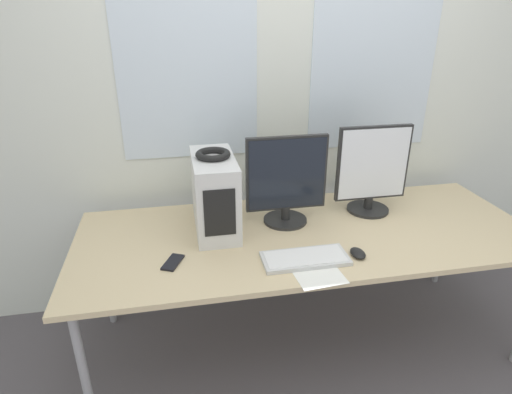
{
  "coord_description": "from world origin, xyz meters",
  "views": [
    {
      "loc": [
        -0.65,
        -1.43,
        1.81
      ],
      "look_at": [
        -0.28,
        0.47,
        0.95
      ],
      "focal_mm": 30.0,
      "sensor_mm": 36.0,
      "label": 1
    }
  ],
  "objects_px": {
    "pc_tower": "(215,194)",
    "monitor_main": "(286,181)",
    "cell_phone": "(173,262)",
    "headphones": "(213,154)",
    "keyboard": "(305,258)",
    "mouse": "(358,253)",
    "monitor_right_near": "(372,171)"
  },
  "relations": [
    {
      "from": "cell_phone",
      "to": "headphones",
      "type": "bearing_deg",
      "value": 77.89
    },
    {
      "from": "cell_phone",
      "to": "keyboard",
      "type": "bearing_deg",
      "value": 16.06
    },
    {
      "from": "pc_tower",
      "to": "headphones",
      "type": "relative_size",
      "value": 2.64
    },
    {
      "from": "headphones",
      "to": "monitor_right_near",
      "type": "height_order",
      "value": "monitor_right_near"
    },
    {
      "from": "mouse",
      "to": "headphones",
      "type": "bearing_deg",
      "value": 146.86
    },
    {
      "from": "pc_tower",
      "to": "headphones",
      "type": "xyz_separation_m",
      "value": [
        -0.0,
        0.0,
        0.22
      ]
    },
    {
      "from": "monitor_main",
      "to": "keyboard",
      "type": "relative_size",
      "value": 1.2
    },
    {
      "from": "monitor_right_near",
      "to": "cell_phone",
      "type": "height_order",
      "value": "monitor_right_near"
    },
    {
      "from": "keyboard",
      "to": "headphones",
      "type": "bearing_deg",
      "value": 132.67
    },
    {
      "from": "keyboard",
      "to": "mouse",
      "type": "xyz_separation_m",
      "value": [
        0.26,
        -0.01,
        0.0
      ]
    },
    {
      "from": "mouse",
      "to": "monitor_main",
      "type": "bearing_deg",
      "value": 120.95
    },
    {
      "from": "headphones",
      "to": "monitor_main",
      "type": "height_order",
      "value": "monitor_main"
    },
    {
      "from": "monitor_right_near",
      "to": "headphones",
      "type": "bearing_deg",
      "value": -177.17
    },
    {
      "from": "keyboard",
      "to": "cell_phone",
      "type": "bearing_deg",
      "value": 171.21
    },
    {
      "from": "mouse",
      "to": "cell_phone",
      "type": "relative_size",
      "value": 0.7
    },
    {
      "from": "pc_tower",
      "to": "monitor_right_near",
      "type": "bearing_deg",
      "value": 2.88
    },
    {
      "from": "pc_tower",
      "to": "cell_phone",
      "type": "xyz_separation_m",
      "value": [
        -0.23,
        -0.31,
        -0.19
      ]
    },
    {
      "from": "keyboard",
      "to": "mouse",
      "type": "distance_m",
      "value": 0.26
    },
    {
      "from": "pc_tower",
      "to": "mouse",
      "type": "distance_m",
      "value": 0.78
    },
    {
      "from": "pc_tower",
      "to": "monitor_main",
      "type": "relative_size",
      "value": 0.95
    },
    {
      "from": "monitor_right_near",
      "to": "cell_phone",
      "type": "distance_m",
      "value": 1.2
    },
    {
      "from": "headphones",
      "to": "mouse",
      "type": "bearing_deg",
      "value": -33.14
    },
    {
      "from": "monitor_right_near",
      "to": "pc_tower",
      "type": "bearing_deg",
      "value": -177.12
    },
    {
      "from": "monitor_right_near",
      "to": "mouse",
      "type": "bearing_deg",
      "value": -119.59
    },
    {
      "from": "pc_tower",
      "to": "headphones",
      "type": "bearing_deg",
      "value": 90.0
    },
    {
      "from": "pc_tower",
      "to": "monitor_right_near",
      "type": "xyz_separation_m",
      "value": [
        0.89,
        0.04,
        0.05
      ]
    },
    {
      "from": "monitor_main",
      "to": "cell_phone",
      "type": "relative_size",
      "value": 3.24
    },
    {
      "from": "pc_tower",
      "to": "keyboard",
      "type": "xyz_separation_m",
      "value": [
        0.37,
        -0.4,
        -0.19
      ]
    },
    {
      "from": "monitor_main",
      "to": "cell_phone",
      "type": "distance_m",
      "value": 0.73
    },
    {
      "from": "keyboard",
      "to": "cell_phone",
      "type": "height_order",
      "value": "keyboard"
    },
    {
      "from": "headphones",
      "to": "mouse",
      "type": "relative_size",
      "value": 1.68
    },
    {
      "from": "headphones",
      "to": "keyboard",
      "type": "xyz_separation_m",
      "value": [
        0.37,
        -0.4,
        -0.4
      ]
    }
  ]
}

